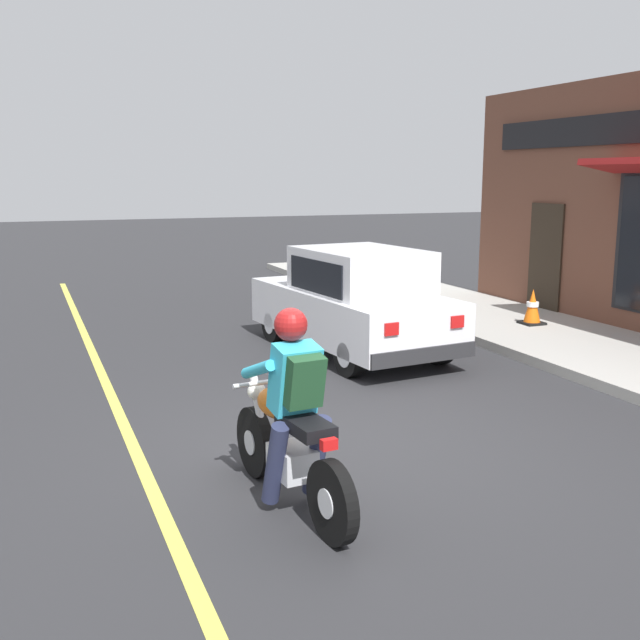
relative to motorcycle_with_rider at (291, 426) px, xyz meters
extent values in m
plane|color=#2B2B2D|center=(0.82, 0.98, -0.68)|extent=(80.00, 80.00, 0.00)
cube|color=#ADAAA3|center=(5.92, 3.98, -0.61)|extent=(2.60, 22.00, 0.14)
cube|color=#D1C64C|center=(-0.98, 3.98, -0.67)|extent=(0.12, 19.80, 0.01)
cube|color=#2D2319|center=(7.20, 6.05, 0.37)|extent=(0.04, 0.90, 2.10)
cylinder|color=black|center=(-0.08, 0.72, -0.37)|extent=(0.17, 0.63, 0.62)
cylinder|color=silver|center=(-0.08, 0.72, -0.37)|extent=(0.14, 0.23, 0.22)
cylinder|color=black|center=(0.07, -0.67, -0.37)|extent=(0.17, 0.63, 0.62)
cylinder|color=silver|center=(0.07, -0.67, -0.37)|extent=(0.14, 0.23, 0.22)
cube|color=silver|center=(0.00, -0.03, -0.29)|extent=(0.32, 0.43, 0.24)
ellipsoid|color=orange|center=(-0.03, 0.22, 0.12)|extent=(0.35, 0.55, 0.24)
cube|color=black|center=(0.03, -0.26, 0.08)|extent=(0.32, 0.58, 0.10)
cylinder|color=silver|center=(-0.07, 0.62, -0.05)|extent=(0.10, 0.33, 0.68)
cylinder|color=silver|center=(-0.06, 0.50, 0.23)|extent=(0.56, 0.10, 0.04)
sphere|color=silver|center=(-0.07, 0.67, 0.11)|extent=(0.16, 0.16, 0.16)
cylinder|color=silver|center=(0.20, -0.41, -0.39)|extent=(0.14, 0.56, 0.08)
cube|color=red|center=(0.06, -0.63, 0.05)|extent=(0.13, 0.07, 0.08)
cylinder|color=#282D4C|center=(-0.17, -0.12, -0.25)|extent=(0.18, 0.36, 0.71)
cylinder|color=#282D4C|center=(0.19, -0.08, -0.25)|extent=(0.18, 0.36, 0.71)
cube|color=#33B2D1|center=(0.01, -0.08, 0.40)|extent=(0.37, 0.36, 0.57)
cylinder|color=#33B2D1|center=(-0.22, 0.14, 0.44)|extent=(0.14, 0.53, 0.26)
cylinder|color=#33B2D1|center=(0.18, 0.18, 0.44)|extent=(0.14, 0.53, 0.26)
sphere|color=#A51919|center=(0.00, -0.02, 0.81)|extent=(0.26, 0.26, 0.26)
cube|color=#1E4728|center=(0.02, -0.24, 0.42)|extent=(0.30, 0.27, 0.42)
cylinder|color=black|center=(1.79, 5.81, -0.38)|extent=(0.24, 0.62, 0.60)
cylinder|color=silver|center=(1.79, 5.81, -0.38)|extent=(0.23, 0.35, 0.33)
cylinder|color=black|center=(3.22, 5.96, -0.38)|extent=(0.24, 0.62, 0.60)
cylinder|color=silver|center=(3.22, 5.96, -0.38)|extent=(0.23, 0.35, 0.33)
cylinder|color=black|center=(2.04, 3.42, -0.38)|extent=(0.24, 0.62, 0.60)
cylinder|color=silver|center=(2.04, 3.42, -0.38)|extent=(0.23, 0.35, 0.33)
cylinder|color=black|center=(3.47, 3.57, -0.38)|extent=(0.24, 0.62, 0.60)
cylinder|color=silver|center=(3.47, 3.57, -0.38)|extent=(0.23, 0.35, 0.33)
cube|color=silver|center=(2.63, 4.69, -0.08)|extent=(2.02, 3.85, 0.70)
cube|color=silver|center=(2.65, 4.44, 0.56)|extent=(1.63, 2.04, 0.66)
cube|color=black|center=(2.56, 5.31, 0.51)|extent=(1.35, 0.48, 0.51)
cube|color=black|center=(1.93, 4.36, 0.54)|extent=(0.19, 1.51, 0.46)
cube|color=black|center=(3.37, 4.52, 0.54)|extent=(0.19, 1.51, 0.46)
cube|color=silver|center=(1.93, 6.49, 0.04)|extent=(0.24, 0.06, 0.14)
cube|color=red|center=(2.32, 2.79, 0.06)|extent=(0.20, 0.06, 0.16)
cube|color=silver|center=(2.94, 6.59, 0.04)|extent=(0.24, 0.06, 0.14)
cube|color=red|center=(3.33, 2.89, 0.06)|extent=(0.20, 0.06, 0.16)
cube|color=#28282B|center=(2.44, 6.51, -0.33)|extent=(1.61, 0.29, 0.20)
cube|color=#28282B|center=(2.82, 2.87, -0.33)|extent=(1.61, 0.29, 0.20)
cube|color=black|center=(6.05, 4.87, -0.52)|extent=(0.36, 0.36, 0.04)
cone|color=orange|center=(6.05, 4.87, -0.22)|extent=(0.28, 0.28, 0.56)
cylinder|color=white|center=(6.05, 4.87, -0.20)|extent=(0.20, 0.20, 0.08)
camera|label=1|loc=(-1.87, -5.28, 1.93)|focal=42.00mm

